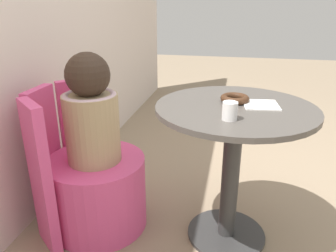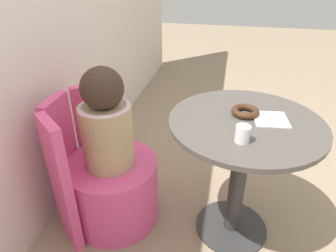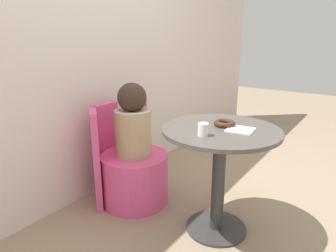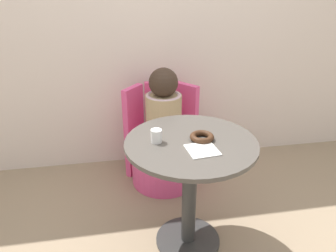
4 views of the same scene
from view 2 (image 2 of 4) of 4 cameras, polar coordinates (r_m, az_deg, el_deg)
The scene contains 9 objects.
ground_plane at distance 1.90m, azimuth 11.79°, elevation -19.61°, with size 12.00×12.00×0.00m, color gray.
back_wall at distance 1.63m, azimuth -28.53°, elevation 18.52°, with size 6.00×0.06×2.40m.
round_table at distance 1.58m, azimuth 13.93°, elevation -5.23°, with size 0.75×0.75×0.74m.
tub_chair at distance 1.86m, azimuth -10.25°, elevation -11.89°, with size 0.53×0.53×0.40m.
booth_backrest at distance 1.83m, azimuth -17.19°, elevation -6.28°, with size 0.62×0.23×0.77m.
child_figure at distance 1.60m, azimuth -11.72°, elevation 0.62°, with size 0.28×0.28×0.56m.
donut at distance 1.53m, azimuth 14.51°, elevation 2.70°, with size 0.14×0.14×0.03m.
cup at distance 1.30m, azimuth 14.04°, elevation -1.48°, with size 0.06×0.06×0.08m.
paper_napkin at distance 1.52m, azimuth 18.97°, elevation 1.23°, with size 0.17×0.17×0.01m.
Camera 2 is at (-1.25, 0.11, 1.43)m, focal length 32.00 mm.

